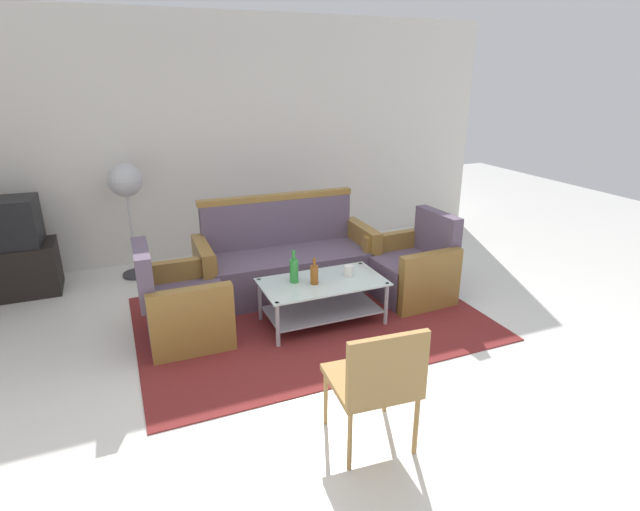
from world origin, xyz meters
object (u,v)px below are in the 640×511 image
at_px(bottle_green, 294,270).
at_px(pedestal_fan, 126,187).
at_px(armchair_right, 412,270).
at_px(television, 5,223).
at_px(coffee_table, 322,295).
at_px(armchair_left, 182,307).
at_px(cup, 349,271).
at_px(tv_stand, 16,270).
at_px(wicker_chair, 377,378).
at_px(couch, 286,262).
at_px(bottle_brown, 314,274).

height_order(bottle_green, pedestal_fan, pedestal_fan).
bearing_deg(armchair_right, television, 63.28).
distance_m(coffee_table, pedestal_fan, 2.48).
distance_m(armchair_left, bottle_green, 1.00).
xyz_separation_m(armchair_right, bottle_green, (-1.29, -0.08, 0.23)).
xyz_separation_m(cup, tv_stand, (-2.90, 1.78, -0.20)).
bearing_deg(wicker_chair, bottle_green, 91.06).
relative_size(coffee_table, bottle_green, 3.72).
height_order(cup, wicker_chair, wicker_chair).
distance_m(couch, pedestal_fan, 1.89).
bearing_deg(armchair_right, tv_stand, 63.32).
distance_m(coffee_table, tv_stand, 3.19).
bearing_deg(bottle_green, bottle_brown, -35.30).
xyz_separation_m(coffee_table, bottle_brown, (-0.09, -0.03, 0.23)).
xyz_separation_m(couch, armchair_right, (1.11, -0.64, -0.03)).
bearing_deg(television, wicker_chair, 127.21).
height_order(bottle_brown, tv_stand, bottle_brown).
distance_m(bottle_brown, wicker_chair, 1.61).
distance_m(bottle_green, wicker_chair, 1.70).
relative_size(couch, bottle_brown, 7.56).
xyz_separation_m(tv_stand, television, (0.00, 0.00, 0.50)).
bearing_deg(pedestal_fan, bottle_brown, -53.24).
bearing_deg(armchair_left, bottle_brown, 79.32).
distance_m(bottle_brown, bottle_green, 0.18).
distance_m(cup, television, 3.42).
height_order(armchair_left, television, television).
distance_m(armchair_right, tv_stand, 4.03).
xyz_separation_m(television, wicker_chair, (2.30, -3.41, -0.27)).
distance_m(couch, bottle_brown, 0.86).
height_order(coffee_table, wicker_chair, wicker_chair).
height_order(coffee_table, bottle_brown, bottle_brown).
bearing_deg(tv_stand, bottle_brown, -35.47).
distance_m(tv_stand, television, 0.50).
bearing_deg(wicker_chair, television, 128.51).
xyz_separation_m(bottle_brown, bottle_green, (-0.15, 0.11, 0.02)).
distance_m(tv_stand, pedestal_fan, 1.38).
height_order(armchair_right, coffee_table, armchair_right).
bearing_deg(bottle_brown, pedestal_fan, 126.76).
xyz_separation_m(armchair_right, wicker_chair, (-1.39, -1.78, 0.21)).
bearing_deg(tv_stand, armchair_right, -23.79).
height_order(bottle_brown, bottle_green, bottle_green).
relative_size(armchair_right, bottle_brown, 3.54).
relative_size(pedestal_fan, wicker_chair, 1.51).
bearing_deg(armchair_left, cup, 83.59).
bearing_deg(wicker_chair, armchair_right, 56.50).
bearing_deg(tv_stand, wicker_chair, -55.99).
distance_m(coffee_table, wicker_chair, 1.66).
bearing_deg(pedestal_fan, bottle_green, -54.74).
bearing_deg(armchair_left, couch, 118.97).
bearing_deg(bottle_brown, bottle_green, 144.70).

